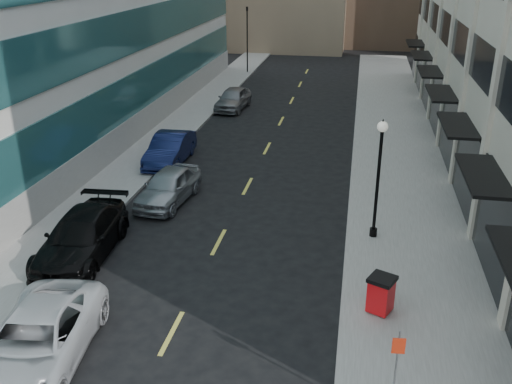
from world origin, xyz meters
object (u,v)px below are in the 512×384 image
(traffic_signal, at_px, (247,11))
(trash_bin, at_px, (381,293))
(car_white_van, at_px, (37,341))
(car_blue_sedan, at_px, (170,149))
(car_grey_sedan, at_px, (233,99))
(car_silver_sedan, at_px, (168,186))
(lamppost, at_px, (379,169))
(sign_post, at_px, (396,366))
(car_black_pickup, at_px, (82,236))

(traffic_signal, height_order, trash_bin, traffic_signal)
(car_white_van, bearing_deg, car_blue_sedan, 88.48)
(car_grey_sedan, bearing_deg, car_white_van, -84.28)
(car_silver_sedan, xyz_separation_m, car_blue_sedan, (-1.60, 5.09, 0.03))
(car_silver_sedan, distance_m, lamppost, 9.76)
(car_silver_sedan, relative_size, sign_post, 1.73)
(traffic_signal, xyz_separation_m, car_black_pickup, (0.70, -36.00, -4.90))
(traffic_signal, relative_size, car_black_pickup, 1.23)
(lamppost, bearing_deg, car_black_pickup, -162.82)
(lamppost, bearing_deg, sign_post, -88.09)
(car_white_van, height_order, sign_post, sign_post)
(traffic_signal, bearing_deg, car_black_pickup, -88.89)
(car_grey_sedan, distance_m, sign_post, 30.89)
(car_white_van, relative_size, car_silver_sedan, 1.24)
(car_grey_sedan, bearing_deg, trash_bin, -63.19)
(car_white_van, bearing_deg, car_silver_sedan, 82.96)
(car_black_pickup, distance_m, car_grey_sedan, 22.54)
(car_black_pickup, height_order, car_blue_sedan, car_black_pickup)
(car_black_pickup, relative_size, car_blue_sedan, 1.15)
(traffic_signal, bearing_deg, car_silver_sedan, -85.69)
(traffic_signal, bearing_deg, sign_post, -74.38)
(car_white_van, height_order, car_black_pickup, car_black_pickup)
(trash_bin, distance_m, lamppost, 5.72)
(car_white_van, bearing_deg, traffic_signal, 86.09)
(car_blue_sedan, relative_size, car_grey_sedan, 1.06)
(car_white_van, distance_m, trash_bin, 10.27)
(lamppost, relative_size, sign_post, 1.86)
(car_blue_sedan, bearing_deg, sign_post, -57.90)
(car_black_pickup, xyz_separation_m, lamppost, (10.87, 3.36, 2.19))
(car_silver_sedan, relative_size, lamppost, 0.94)
(car_white_van, relative_size, car_black_pickup, 1.00)
(car_white_van, height_order, car_silver_sedan, car_white_van)
(car_white_van, distance_m, sign_post, 9.67)
(car_grey_sedan, height_order, trash_bin, car_grey_sedan)
(sign_post, bearing_deg, car_black_pickup, 144.01)
(traffic_signal, distance_m, car_blue_sedan, 25.93)
(lamppost, distance_m, sign_post, 10.01)
(car_white_van, bearing_deg, trash_bin, 16.34)
(car_blue_sedan, xyz_separation_m, lamppost, (10.87, -7.18, 2.20))
(sign_post, bearing_deg, lamppost, 86.33)
(car_silver_sedan, bearing_deg, car_grey_sedan, 98.49)
(car_blue_sedan, bearing_deg, car_white_van, -85.57)
(car_blue_sedan, height_order, sign_post, sign_post)
(car_white_van, height_order, car_blue_sedan, car_blue_sedan)
(car_white_van, xyz_separation_m, trash_bin, (9.43, 4.08, 0.04))
(traffic_signal, distance_m, lamppost, 34.73)
(traffic_signal, height_order, car_grey_sedan, traffic_signal)
(trash_bin, bearing_deg, car_white_van, -131.78)
(traffic_signal, height_order, sign_post, traffic_signal)
(car_black_pickup, height_order, car_grey_sedan, car_black_pickup)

